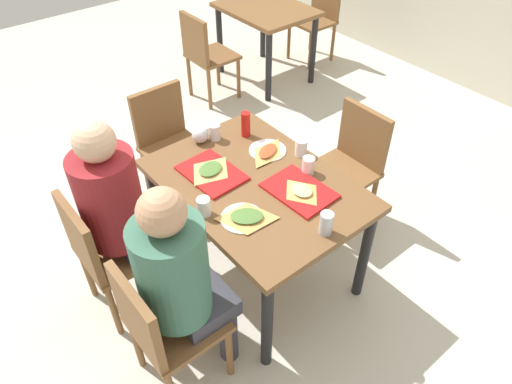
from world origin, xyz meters
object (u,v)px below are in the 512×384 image
person_in_brown_jacket (181,276)px  condiment_bottle (246,124)px  person_in_red (119,205)px  paper_plate_near_edge (242,218)px  chair_far_side (351,160)px  background_chair_far (318,14)px  pizza_slice_d (247,217)px  plastic_cup_a (301,147)px  tray_red_near (212,173)px  main_table (256,195)px  plastic_cup_c (215,132)px  foil_bundle (200,135)px  background_table (266,20)px  pizza_slice_a (210,170)px  background_chair_near (205,52)px  paper_plate_center (268,150)px  pizza_slice_c (268,152)px  chair_near_right (161,325)px  soda_can (326,223)px  chair_left_end (168,138)px  plastic_cup_d (308,165)px  pizza_slice_b (302,191)px  plastic_cup_b (204,207)px  tray_red_far (299,191)px  chair_near_left (104,250)px

person_in_brown_jacket → condiment_bottle: bearing=127.1°
person_in_red → paper_plate_near_edge: size_ratio=5.67×
chair_far_side → background_chair_far: (-1.96, 1.64, 0.00)m
pizza_slice_d → plastic_cup_a: size_ratio=2.88×
chair_far_side → tray_red_near: chair_far_side is taller
main_table → condiment_bottle: size_ratio=7.41×
main_table → person_in_red: 0.74m
plastic_cup_c → foil_bundle: 0.09m
paper_plate_near_edge → background_table: (-2.14, 1.95, -0.13)m
pizza_slice_a → plastic_cup_c: plastic_cup_c is taller
background_chair_near → background_chair_far: bearing=90.0°
plastic_cup_c → condiment_bottle: condiment_bottle is taller
paper_plate_near_edge → chair_far_side: bearing=99.7°
chair_far_side → background_table: (-1.96, 0.91, 0.12)m
person_in_red → paper_plate_center: bearing=82.5°
pizza_slice_c → pizza_slice_d: same height
chair_near_right → soda_can: soda_can is taller
chair_near_right → chair_left_end: same height
tray_red_near → plastic_cup_d: 0.54m
pizza_slice_d → foil_bundle: (-0.70, 0.20, 0.03)m
chair_near_right → plastic_cup_d: chair_near_right is taller
paper_plate_near_edge → pizza_slice_b: 0.36m
plastic_cup_c → background_chair_far: size_ratio=0.12×
background_chair_far → pizza_slice_b: bearing=-46.8°
pizza_slice_c → condiment_bottle: 0.24m
paper_plate_center → condiment_bottle: size_ratio=1.38×
plastic_cup_a → plastic_cup_b: bearing=-85.3°
background_chair_near → tray_red_near: bearing=-32.9°
plastic_cup_c → soda_can: size_ratio=0.82×
condiment_bottle → background_chair_near: (-1.57, 0.75, -0.32)m
soda_can → tray_red_far: bearing=160.4°
chair_near_left → paper_plate_center: bearing=83.5°
plastic_cup_b → condiment_bottle: 0.72m
tray_red_far → paper_plate_near_edge: size_ratio=1.64×
chair_near_left → background_chair_near: size_ratio=1.00×
chair_left_end → condiment_bottle: condiment_bottle is taller
chair_near_right → background_chair_far: size_ratio=1.00×
chair_far_side → tray_red_near: (-0.21, -0.96, 0.25)m
pizza_slice_b → background_chair_far: background_chair_far is taller
background_table → chair_left_end: bearing=-60.3°
chair_near_right → plastic_cup_b: (-0.27, 0.45, 0.29)m
chair_left_end → tray_red_near: chair_left_end is taller
chair_near_right → foil_bundle: 1.16m
pizza_slice_b → pizza_slice_c: pizza_slice_b is taller
paper_plate_center → background_chair_far: bearing=128.7°
tray_red_far → background_chair_near: (-2.17, 0.86, -0.25)m
chair_left_end → pizza_slice_a: 0.82m
pizza_slice_a → soda_can: size_ratio=2.08×
tray_red_near → background_chair_far: background_chair_far is taller
person_in_brown_jacket → background_table: 3.28m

